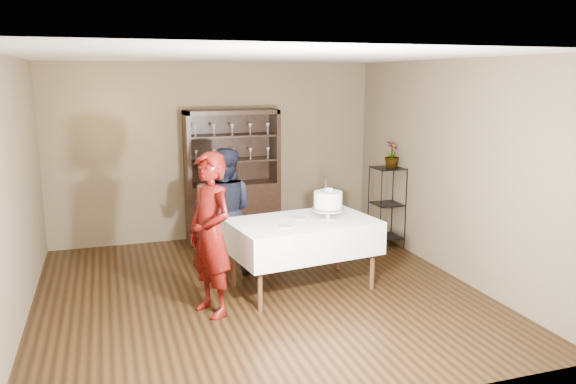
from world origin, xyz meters
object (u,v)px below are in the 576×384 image
at_px(china_hutch, 233,198).
at_px(cake_table, 303,236).
at_px(man, 224,211).
at_px(cake, 328,202).
at_px(potted_plant, 392,155).
at_px(plant_etagere, 387,204).
at_px(woman, 210,235).

height_order(china_hutch, cake_table, china_hutch).
xyz_separation_m(cake_table, man, (-0.75, 0.87, 0.17)).
xyz_separation_m(cake, potted_plant, (1.48, 1.21, 0.34)).
bearing_deg(cake_table, cake, -5.69).
bearing_deg(plant_etagere, china_hutch, 153.17).
height_order(china_hutch, cake, china_hutch).
bearing_deg(woman, plant_etagere, 94.67).
bearing_deg(cake, man, 139.52).
bearing_deg(potted_plant, cake_table, -146.58).
xyz_separation_m(china_hutch, potted_plant, (2.12, -1.07, 0.71)).
xyz_separation_m(china_hutch, cake_table, (0.34, -2.25, -0.03)).
bearing_deg(woman, potted_plant, 94.04).
xyz_separation_m(china_hutch, cake, (0.64, -2.28, 0.38)).
distance_m(man, potted_plant, 2.62).
relative_size(china_hutch, plant_etagere, 1.67).
bearing_deg(potted_plant, china_hutch, 153.24).
distance_m(cake, potted_plant, 1.94).
distance_m(man, cake, 1.41).
xyz_separation_m(plant_etagere, potted_plant, (0.04, -0.02, 0.73)).
relative_size(plant_etagere, cake_table, 0.67).
distance_m(plant_etagere, cake, 1.93).
bearing_deg(potted_plant, man, -173.12).
bearing_deg(woman, cake_table, 84.58).
height_order(plant_etagere, woman, woman).
bearing_deg(cake, china_hutch, 105.77).
height_order(man, potted_plant, man).
bearing_deg(man, cake, 159.42).
relative_size(plant_etagere, woman, 0.69).
height_order(china_hutch, man, china_hutch).
bearing_deg(china_hutch, man, -106.69).
relative_size(cake_table, potted_plant, 4.70).
bearing_deg(man, woman, 91.92).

